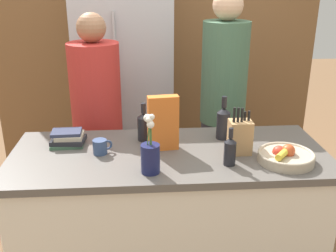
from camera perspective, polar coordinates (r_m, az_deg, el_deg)
name	(u,v)px	position (r m, az deg, el deg)	size (l,w,h in m)	color
kitchen_island	(169,224)	(2.39, 0.16, -13.99)	(1.74, 0.72, 0.93)	silver
back_wall_wood	(156,39)	(3.66, -1.81, 12.48)	(2.94, 0.12, 2.60)	brown
refrigerator	(126,85)	(3.38, -6.19, 5.95)	(0.77, 0.63, 1.94)	#B7B7BC
fruit_bowl	(286,156)	(2.13, 16.70, -4.18)	(0.29, 0.29, 0.10)	tan
knife_block	(240,136)	(2.15, 10.39, -1.49)	(0.12, 0.10, 0.27)	tan
flower_vase	(150,154)	(1.91, -2.59, -4.05)	(0.09, 0.09, 0.30)	#191E4C
cereal_box	(163,123)	(2.15, -0.71, 0.42)	(0.17, 0.08, 0.31)	orange
coffee_mug	(101,147)	(2.16, -9.76, -2.98)	(0.11, 0.08, 0.08)	#334770
book_stack	(68,138)	(2.31, -14.29, -1.76)	(0.20, 0.16, 0.08)	#3D6047
bottle_oil	(230,150)	(2.02, 8.98, -3.52)	(0.06, 0.06, 0.20)	black
bottle_vinegar	(144,126)	(2.29, -3.53, 0.03)	(0.07, 0.07, 0.23)	black
bottle_wine	(223,122)	(2.33, 8.02, 0.56)	(0.08, 0.08, 0.26)	black
person_at_sink	(97,120)	(2.75, -10.20, 0.93)	(0.34, 0.34, 1.63)	#383842
person_in_blue	(223,101)	(2.86, 7.99, 3.68)	(0.33, 0.33, 1.76)	#383842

